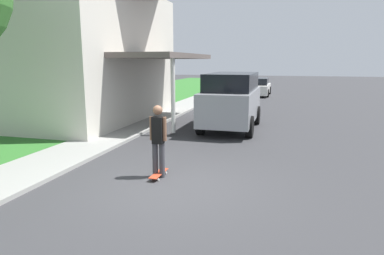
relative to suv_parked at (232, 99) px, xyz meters
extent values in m
plane|color=#333335|center=(-0.24, -6.68, -1.19)|extent=(120.00, 120.00, 0.00)
cube|color=#2D6B28|center=(-8.24, -0.68, -1.15)|extent=(10.00, 80.00, 0.08)
cube|color=gray|center=(-3.84, -0.68, -1.14)|extent=(1.80, 80.00, 0.10)
cube|color=beige|center=(-8.44, 0.46, 1.71)|extent=(8.79, 8.73, 5.64)
cube|color=#5B514C|center=(-2.95, 0.46, 1.69)|extent=(2.60, 6.11, 0.20)
cylinder|color=silver|center=(-1.85, -1.73, 0.24)|extent=(0.16, 0.16, 2.70)
cube|color=gray|center=(0.00, -0.03, -0.23)|extent=(1.87, 4.42, 1.20)
cube|color=black|center=(0.00, 0.08, 0.70)|extent=(1.72, 3.45, 0.66)
cylinder|color=black|center=(-0.89, 1.34, -0.80)|extent=(0.24, 0.78, 0.78)
cylinder|color=black|center=(0.89, 1.34, -0.80)|extent=(0.24, 0.78, 0.78)
cylinder|color=black|center=(-0.89, -1.40, -0.80)|extent=(0.24, 0.78, 0.78)
cylinder|color=black|center=(0.89, -1.40, -0.80)|extent=(0.24, 0.78, 0.78)
cube|color=silver|center=(-0.22, 14.28, -0.67)|extent=(1.76, 4.54, 0.69)
cube|color=black|center=(-0.22, 14.17, -0.07)|extent=(1.55, 2.36, 0.51)
cylinder|color=black|center=(-1.07, 15.64, -0.88)|extent=(0.20, 0.62, 0.62)
cylinder|color=black|center=(0.64, 15.64, -0.88)|extent=(0.20, 0.62, 0.62)
cylinder|color=black|center=(-1.07, 12.92, -0.88)|extent=(0.20, 0.62, 0.62)
cylinder|color=black|center=(0.64, 12.92, -0.88)|extent=(0.20, 0.62, 0.62)
cylinder|color=#38383D|center=(-0.76, -6.23, -0.78)|extent=(0.13, 0.13, 0.81)
cylinder|color=#38383D|center=(-0.59, -6.23, -0.78)|extent=(0.13, 0.13, 0.81)
cube|color=black|center=(-0.67, -6.23, -0.07)|extent=(0.25, 0.20, 0.62)
sphere|color=brown|center=(-0.67, -6.23, 0.39)|extent=(0.22, 0.22, 0.22)
cylinder|color=brown|center=(-0.83, -6.23, -0.03)|extent=(0.09, 0.09, 0.55)
cylinder|color=brown|center=(-0.51, -6.23, -0.03)|extent=(0.09, 0.09, 0.55)
cube|color=#B73D23|center=(-0.67, -6.25, -1.10)|extent=(0.19, 0.81, 0.02)
cylinder|color=silver|center=(-0.76, -6.00, -1.16)|extent=(0.03, 0.06, 0.06)
cylinder|color=silver|center=(-0.58, -6.00, -1.16)|extent=(0.03, 0.06, 0.06)
cylinder|color=silver|center=(-0.76, -6.50, -1.16)|extent=(0.03, 0.06, 0.06)
cylinder|color=silver|center=(-0.58, -6.50, -1.16)|extent=(0.03, 0.06, 0.06)
camera|label=1|loc=(2.16, -13.39, 1.48)|focal=32.00mm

